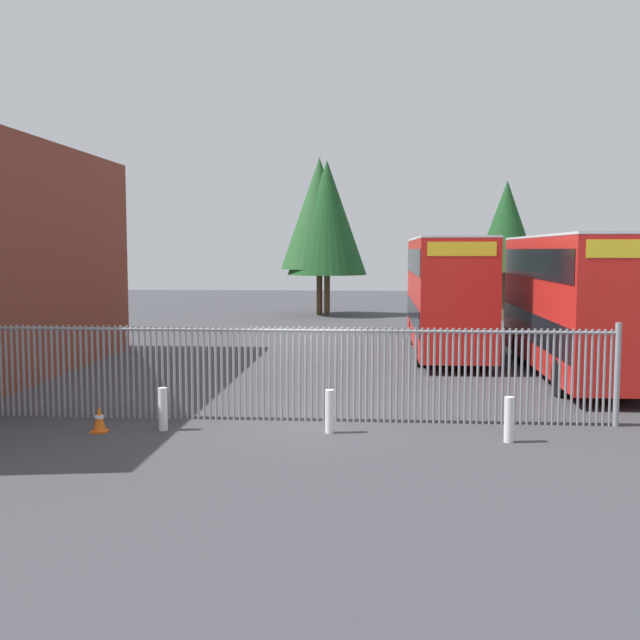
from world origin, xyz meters
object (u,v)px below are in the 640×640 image
(bollard_near_left, at_px, (163,409))
(bollard_center_front, at_px, (330,411))
(bollard_near_right, at_px, (509,420))
(traffic_cone_by_gate, at_px, (99,419))
(double_decker_bus_behind_fence_left, at_px, (446,291))
(double_decker_bus_near_gate, at_px, (573,300))

(bollard_near_left, relative_size, bollard_center_front, 1.00)
(bollard_near_right, height_order, traffic_cone_by_gate, bollard_near_right)
(bollard_near_left, bearing_deg, double_decker_bus_behind_fence_left, 61.13)
(bollard_near_left, xyz_separation_m, bollard_near_right, (7.43, -0.51, 0.00))
(traffic_cone_by_gate, bearing_deg, bollard_near_right, -1.40)
(bollard_center_front, bearing_deg, double_decker_bus_near_gate, 48.57)
(bollard_near_left, relative_size, traffic_cone_by_gate, 1.61)
(double_decker_bus_behind_fence_left, distance_m, bollard_near_left, 15.21)
(bollard_near_right, bearing_deg, double_decker_bus_behind_fence_left, 90.62)
(double_decker_bus_behind_fence_left, bearing_deg, bollard_near_left, -118.87)
(double_decker_bus_near_gate, bearing_deg, double_decker_bus_behind_fence_left, 124.02)
(double_decker_bus_behind_fence_left, distance_m, traffic_cone_by_gate, 16.16)
(double_decker_bus_behind_fence_left, bearing_deg, traffic_cone_by_gate, -122.54)
(double_decker_bus_near_gate, bearing_deg, bollard_center_front, -131.43)
(bollard_near_left, bearing_deg, traffic_cone_by_gate, -167.53)
(bollard_center_front, height_order, bollard_near_right, same)
(double_decker_bus_near_gate, height_order, traffic_cone_by_gate, double_decker_bus_near_gate)
(bollard_near_right, relative_size, traffic_cone_by_gate, 1.61)
(bollard_near_left, relative_size, bollard_near_right, 1.00)
(bollard_near_left, distance_m, traffic_cone_by_gate, 1.38)
(traffic_cone_by_gate, bearing_deg, double_decker_bus_near_gate, 34.59)
(double_decker_bus_behind_fence_left, xyz_separation_m, bollard_near_left, (-7.28, -13.21, -1.95))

